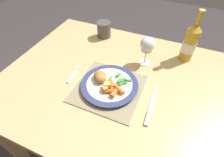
% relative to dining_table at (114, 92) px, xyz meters
% --- Properties ---
extents(ground_plane, '(6.00, 6.00, 0.00)m').
position_rel_dining_table_xyz_m(ground_plane, '(0.00, 0.00, -0.64)').
color(ground_plane, '#383333').
extents(dining_table, '(1.11, 0.88, 0.74)m').
position_rel_dining_table_xyz_m(dining_table, '(0.00, 0.00, 0.00)').
color(dining_table, tan).
rests_on(dining_table, ground).
extents(placemat, '(0.31, 0.30, 0.01)m').
position_rel_dining_table_xyz_m(placemat, '(0.00, -0.07, 0.10)').
color(placemat, '#CCB789').
rests_on(placemat, dining_table).
extents(dinner_plate, '(0.26, 0.26, 0.02)m').
position_rel_dining_table_xyz_m(dinner_plate, '(0.00, -0.06, 0.12)').
color(dinner_plate, silver).
rests_on(dinner_plate, placemat).
extents(breaded_croquettes, '(0.08, 0.08, 0.04)m').
position_rel_dining_table_xyz_m(breaded_croquettes, '(-0.05, -0.06, 0.15)').
color(breaded_croquettes, '#B77F3D').
rests_on(breaded_croquettes, dinner_plate).
extents(green_beans_pile, '(0.10, 0.07, 0.02)m').
position_rel_dining_table_xyz_m(green_beans_pile, '(0.04, -0.03, 0.13)').
color(green_beans_pile, '#338438').
rests_on(green_beans_pile, dinner_plate).
extents(glazed_carrots, '(0.10, 0.09, 0.02)m').
position_rel_dining_table_xyz_m(glazed_carrots, '(0.03, -0.09, 0.14)').
color(glazed_carrots, '#CC5119').
rests_on(glazed_carrots, dinner_plate).
extents(fork, '(0.03, 0.13, 0.01)m').
position_rel_dining_table_xyz_m(fork, '(-0.20, -0.06, 0.10)').
color(fork, silver).
rests_on(fork, dining_table).
extents(table_knife, '(0.03, 0.21, 0.01)m').
position_rel_dining_table_xyz_m(table_knife, '(0.21, -0.10, 0.10)').
color(table_knife, silver).
rests_on(table_knife, dining_table).
extents(wine_glass, '(0.07, 0.07, 0.16)m').
position_rel_dining_table_xyz_m(wine_glass, '(0.10, 0.18, 0.21)').
color(wine_glass, silver).
rests_on(wine_glass, dining_table).
extents(bottle, '(0.07, 0.07, 0.28)m').
position_rel_dining_table_xyz_m(bottle, '(0.30, 0.30, 0.20)').
color(bottle, gold).
rests_on(bottle, dining_table).
extents(roast_potatoes, '(0.04, 0.06, 0.03)m').
position_rel_dining_table_xyz_m(roast_potatoes, '(-0.00, -0.10, 0.14)').
color(roast_potatoes, gold).
rests_on(roast_potatoes, dinner_plate).
extents(drinking_cup, '(0.09, 0.09, 0.10)m').
position_rel_dining_table_xyz_m(drinking_cup, '(-0.21, 0.33, 0.15)').
color(drinking_cup, '#4C4747').
rests_on(drinking_cup, dining_table).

